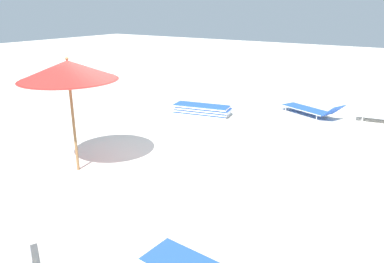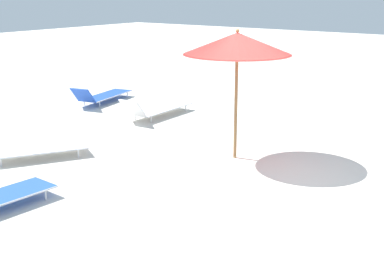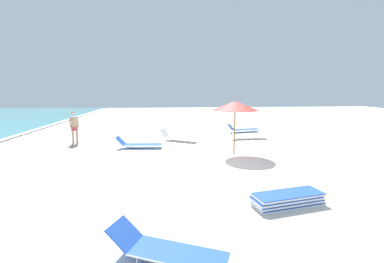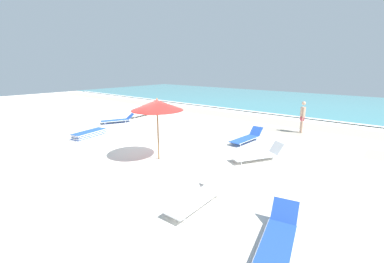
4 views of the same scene
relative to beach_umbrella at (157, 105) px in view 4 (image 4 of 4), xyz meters
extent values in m
cube|color=silver|center=(-1.13, 0.63, -2.26)|extent=(60.00, 60.00, 0.16)
cube|color=#AFA492|center=(-1.13, 9.93, -2.18)|extent=(57.00, 2.20, 0.00)
cube|color=#AFA492|center=(-7.89, 6.53, -2.18)|extent=(1.76, 1.47, 0.00)
cube|color=#AFA492|center=(1.99, 7.69, -2.18)|extent=(2.86, 1.19, 0.00)
cube|color=teal|center=(-1.13, 21.48, -2.15)|extent=(60.00, 18.31, 0.06)
cube|color=white|center=(-1.13, 12.37, -2.12)|extent=(56.00, 0.44, 0.01)
cylinder|color=olive|center=(0.00, 0.00, -1.08)|extent=(0.06, 0.06, 2.19)
cone|color=red|center=(0.00, 0.00, 0.01)|extent=(2.01, 2.01, 0.40)
cylinder|color=#A4221E|center=(0.00, 0.00, -0.18)|extent=(1.95, 1.95, 0.01)
sphere|color=olive|center=(0.00, 0.00, 0.24)|extent=(0.07, 0.07, 0.07)
cube|color=blue|center=(-5.22, -0.09, -2.12)|extent=(0.95, 1.88, 0.03)
cube|color=silver|center=(-5.22, -0.09, -2.15)|extent=(0.97, 1.92, 0.04)
cube|color=blue|center=(-5.23, -0.07, -2.04)|extent=(0.95, 1.88, 0.03)
cube|color=silver|center=(-5.23, -0.07, -2.07)|extent=(0.97, 1.92, 0.04)
cube|color=blue|center=(-5.23, -0.03, -1.95)|extent=(0.95, 1.88, 0.03)
cube|color=silver|center=(-5.23, -0.03, -1.98)|extent=(0.97, 1.92, 0.04)
cube|color=blue|center=(-5.22, -0.09, -1.87)|extent=(0.95, 1.88, 0.03)
cube|color=silver|center=(-5.22, -0.09, -1.90)|extent=(0.97, 1.92, 0.04)
cube|color=blue|center=(1.54, 4.24, -2.00)|extent=(0.72, 1.87, 0.03)
cylinder|color=silver|center=(1.24, 4.26, -2.00)|extent=(0.15, 1.83, 0.03)
cylinder|color=silver|center=(1.84, 4.22, -2.00)|extent=(0.15, 1.83, 0.03)
cube|color=blue|center=(1.61, 5.34, -1.80)|extent=(0.60, 0.42, 0.43)
cylinder|color=silver|center=(1.24, 3.54, -2.10)|extent=(0.03, 0.03, 0.16)
cylinder|color=silver|center=(1.74, 3.51, -2.10)|extent=(0.03, 0.03, 0.16)
cylinder|color=silver|center=(1.33, 4.97, -2.10)|extent=(0.03, 0.03, 0.16)
cylinder|color=silver|center=(1.84, 4.94, -2.10)|extent=(0.03, 0.03, 0.16)
cube|color=white|center=(3.02, 2.27, -2.00)|extent=(1.43, 1.88, 0.03)
cylinder|color=silver|center=(2.76, 2.42, -2.00)|extent=(0.93, 1.60, 0.03)
cylinder|color=silver|center=(3.28, 2.12, -2.00)|extent=(0.93, 1.60, 0.03)
cube|color=white|center=(3.55, 3.20, -1.78)|extent=(0.67, 0.58, 0.47)
cylinder|color=silver|center=(2.44, 1.78, -2.10)|extent=(0.03, 0.03, 0.16)
cylinder|color=silver|center=(2.89, 1.53, -2.10)|extent=(0.03, 0.03, 0.16)
cylinder|color=silver|center=(3.15, 3.02, -2.10)|extent=(0.03, 0.03, 0.16)
cylinder|color=silver|center=(3.59, 2.76, -2.10)|extent=(0.03, 0.03, 0.16)
cube|color=blue|center=(-7.19, 2.77, -2.00)|extent=(1.21, 1.76, 0.03)
cylinder|color=silver|center=(-7.47, 2.89, -2.00)|extent=(0.68, 1.54, 0.03)
cylinder|color=silver|center=(-6.92, 2.66, -2.00)|extent=(0.68, 1.54, 0.03)
cube|color=blue|center=(-6.78, 3.73, -1.83)|extent=(0.70, 0.63, 0.38)
cylinder|color=silver|center=(-7.68, 2.28, -2.10)|extent=(0.03, 0.03, 0.16)
cylinder|color=silver|center=(-7.21, 2.08, -2.10)|extent=(0.03, 0.03, 0.16)
cylinder|color=silver|center=(-7.17, 3.47, -2.10)|extent=(0.03, 0.03, 0.16)
cylinder|color=silver|center=(-6.70, 3.27, -2.10)|extent=(0.03, 0.03, 0.16)
cube|color=white|center=(3.38, -1.88, -2.00)|extent=(0.67, 1.91, 0.03)
cylinder|color=silver|center=(3.09, -1.89, -2.00)|extent=(0.10, 1.89, 0.03)
cylinder|color=silver|center=(3.68, -1.87, -2.00)|extent=(0.10, 1.89, 0.03)
cube|color=white|center=(3.34, -0.76, -1.79)|extent=(0.59, 0.39, 0.45)
cylinder|color=silver|center=(3.16, -2.63, -2.10)|extent=(0.03, 0.03, 0.16)
cylinder|color=silver|center=(3.67, -2.61, -2.10)|extent=(0.03, 0.03, 0.16)
cylinder|color=silver|center=(3.10, -1.15, -2.10)|extent=(0.03, 0.03, 0.16)
cylinder|color=silver|center=(3.61, -1.13, -2.10)|extent=(0.03, 0.03, 0.16)
cube|color=white|center=(-7.63, 5.11, -2.00)|extent=(0.82, 1.71, 0.03)
cylinder|color=silver|center=(-7.92, 5.07, -2.00)|extent=(0.25, 1.63, 0.03)
cylinder|color=silver|center=(-7.33, 5.15, -2.00)|extent=(0.25, 1.63, 0.03)
cube|color=white|center=(-7.77, 6.15, -1.85)|extent=(0.64, 0.55, 0.33)
cylinder|color=silver|center=(-7.79, 4.44, -2.10)|extent=(0.03, 0.03, 0.16)
cylinder|color=silver|center=(-7.29, 4.51, -2.10)|extent=(0.03, 0.03, 0.16)
cylinder|color=silver|center=(-7.97, 5.71, -2.10)|extent=(0.03, 0.03, 0.16)
cylinder|color=silver|center=(-7.46, 5.78, -2.10)|extent=(0.03, 0.03, 0.16)
cube|color=blue|center=(5.76, -2.29, -2.00)|extent=(0.99, 1.98, 0.03)
cylinder|color=silver|center=(5.47, -2.35, -2.00)|extent=(0.43, 1.86, 0.03)
cylinder|color=silver|center=(6.06, -2.22, -2.00)|extent=(0.43, 1.86, 0.03)
cube|color=blue|center=(5.52, -1.18, -1.80)|extent=(0.65, 0.50, 0.43)
cylinder|color=silver|center=(5.36, -1.62, -2.10)|extent=(0.03, 0.03, 0.16)
cylinder|color=silver|center=(5.86, -1.51, -2.10)|extent=(0.03, 0.03, 0.16)
cylinder|color=tan|center=(3.08, 7.94, -1.73)|extent=(0.11, 0.11, 0.90)
cylinder|color=tan|center=(2.99, 8.11, -1.73)|extent=(0.11, 0.11, 0.90)
cube|color=#D13D4C|center=(3.03, 8.02, -1.36)|extent=(0.30, 0.35, 0.24)
cylinder|color=tan|center=(3.03, 8.02, -1.00)|extent=(0.27, 0.27, 0.55)
cylinder|color=tan|center=(3.12, 7.86, -1.01)|extent=(0.08, 0.08, 0.55)
cylinder|color=tan|center=(2.95, 8.19, -1.01)|extent=(0.08, 0.08, 0.55)
sphere|color=tan|center=(3.03, 8.02, -0.52)|extent=(0.21, 0.21, 0.21)
camera|label=1|loc=(4.89, 6.24, 1.24)|focal=35.00mm
camera|label=2|loc=(-5.16, 8.42, 1.01)|focal=50.00mm
camera|label=3|loc=(-11.13, 2.89, 0.76)|focal=24.00mm
camera|label=4|loc=(7.26, -6.63, 1.45)|focal=24.00mm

